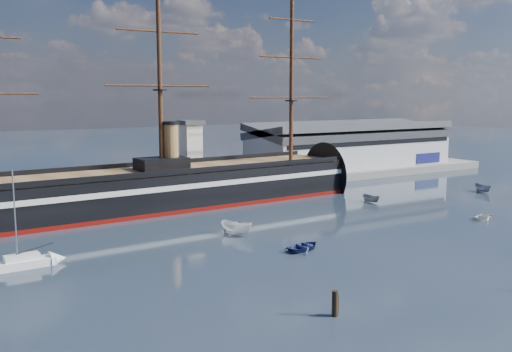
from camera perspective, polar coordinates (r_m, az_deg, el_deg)
ground at (r=105.11m, az=-0.06°, el=-4.41°), size 600.00×600.00×0.00m
quay at (r=140.71m, az=-4.37°, el=-1.24°), size 180.00×18.00×2.00m
warehouse at (r=170.23m, az=9.43°, el=3.01°), size 63.00×21.00×11.60m
quay_tower at (r=133.67m, az=-6.48°, el=2.46°), size 5.00×5.00×15.00m
warship at (r=116.06m, az=-11.05°, el=-1.34°), size 113.23×20.32×53.94m
sailboat at (r=82.49m, az=-22.35°, el=-7.95°), size 8.33×2.73×13.18m
motorboat_a at (r=94.06m, az=-1.94°, el=-5.92°), size 7.59×5.11×2.85m
motorboat_b at (r=85.42m, az=4.86°, el=-7.39°), size 2.27×3.86×1.69m
motorboat_c at (r=124.38m, az=11.43°, el=-2.61°), size 5.55×2.54×2.15m
motorboat_e at (r=113.57m, az=21.93°, el=-4.06°), size 1.23×3.06×1.43m
motorboat_f at (r=145.08m, az=21.74°, el=-1.51°), size 6.38×3.63×2.41m
piling_near_left at (r=61.52m, az=7.87°, el=-13.71°), size 0.64×0.64×3.45m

